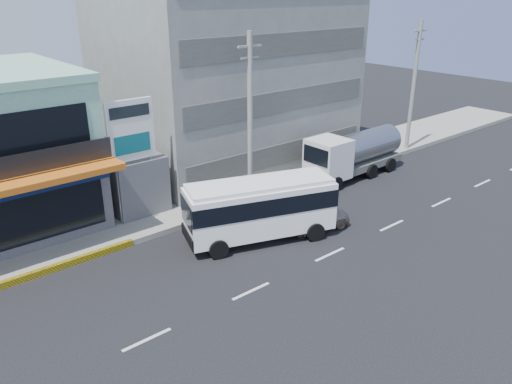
% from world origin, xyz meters
% --- Properties ---
extents(ground, '(120.00, 120.00, 0.00)m').
position_xyz_m(ground, '(0.00, 0.00, 0.00)').
color(ground, black).
rests_on(ground, ground).
extents(sidewalk, '(70.00, 5.00, 0.30)m').
position_xyz_m(sidewalk, '(5.00, 9.50, 0.15)').
color(sidewalk, gray).
rests_on(sidewalk, ground).
extents(concrete_building, '(16.00, 12.00, 14.00)m').
position_xyz_m(concrete_building, '(10.00, 15.00, 7.00)').
color(concrete_building, gray).
rests_on(concrete_building, ground).
extents(gap_structure, '(3.00, 6.00, 3.50)m').
position_xyz_m(gap_structure, '(0.00, 12.00, 1.75)').
color(gap_structure, '#4E4D53').
rests_on(gap_structure, ground).
extents(satellite_dish, '(1.50, 1.50, 0.15)m').
position_xyz_m(satellite_dish, '(0.00, 11.00, 3.58)').
color(satellite_dish, slate).
rests_on(satellite_dish, gap_structure).
extents(billboard, '(2.60, 0.18, 6.90)m').
position_xyz_m(billboard, '(-0.50, 9.20, 4.93)').
color(billboard, gray).
rests_on(billboard, ground).
extents(utility_pole_near, '(1.60, 0.30, 10.00)m').
position_xyz_m(utility_pole_near, '(6.00, 7.40, 5.15)').
color(utility_pole_near, '#999993').
rests_on(utility_pole_near, ground).
extents(utility_pole_far, '(1.60, 0.30, 10.00)m').
position_xyz_m(utility_pole_far, '(22.00, 7.40, 5.15)').
color(utility_pole_far, '#999993').
rests_on(utility_pole_far, ground).
extents(minibus, '(7.98, 4.78, 3.18)m').
position_xyz_m(minibus, '(3.44, 3.47, 1.90)').
color(minibus, white).
rests_on(minibus, ground).
extents(sedan, '(4.38, 2.56, 1.40)m').
position_xyz_m(sedan, '(6.36, 2.52, 0.70)').
color(sedan, tan).
rests_on(sedan, ground).
extents(tanker_truck, '(7.93, 2.62, 3.11)m').
position_xyz_m(tanker_truck, '(14.21, 6.50, 1.67)').
color(tanker_truck, white).
rests_on(tanker_truck, ground).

